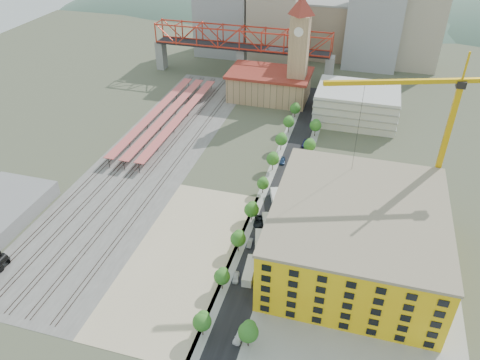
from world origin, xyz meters
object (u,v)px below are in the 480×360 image
(site_trailer_a, at_px, (250,271))
(site_trailer_b, at_px, (260,244))
(clock_tower, at_px, (299,42))
(car_0, at_px, (236,277))
(site_trailer_d, at_px, (276,200))
(tower_crane, at_px, (438,124))
(site_trailer_c, at_px, (267,224))
(construction_building, at_px, (356,235))

(site_trailer_a, distance_m, site_trailer_b, 11.33)
(clock_tower, bearing_deg, car_0, -87.53)
(site_trailer_d, bearing_deg, clock_tower, 76.67)
(clock_tower, distance_m, site_trailer_b, 105.60)
(site_trailer_a, relative_size, site_trailer_d, 0.98)
(clock_tower, height_order, site_trailer_d, clock_tower)
(site_trailer_a, distance_m, site_trailer_d, 33.61)
(clock_tower, xyz_separation_m, site_trailer_d, (8.00, -79.41, -27.30))
(car_0, bearing_deg, tower_crane, 31.71)
(clock_tower, height_order, site_trailer_b, clock_tower)
(site_trailer_c, distance_m, site_trailer_d, 12.77)
(tower_crane, distance_m, site_trailer_a, 65.63)
(tower_crane, xyz_separation_m, site_trailer_b, (-43.31, -26.79, -31.26))
(clock_tower, relative_size, site_trailer_b, 5.13)
(site_trailer_b, relative_size, car_0, 2.46)
(site_trailer_a, bearing_deg, site_trailer_b, 85.35)
(tower_crane, xyz_separation_m, car_0, (-46.31, -40.89, -31.95))
(site_trailer_c, xyz_separation_m, site_trailer_d, (0.00, 12.77, 0.20))
(site_trailer_b, bearing_deg, construction_building, -9.33)
(clock_tower, bearing_deg, tower_crane, -55.59)
(construction_building, height_order, site_trailer_b, construction_building)
(site_trailer_c, bearing_deg, car_0, -116.31)
(tower_crane, relative_size, site_trailer_d, 5.17)
(construction_building, bearing_deg, site_trailer_c, 163.27)
(construction_building, height_order, site_trailer_c, construction_building)
(construction_building, xyz_separation_m, site_trailer_a, (-26.00, -13.03, -8.04))
(clock_tower, bearing_deg, site_trailer_b, -85.50)
(site_trailer_b, relative_size, site_trailer_c, 1.15)
(construction_building, distance_m, site_trailer_a, 30.17)
(site_trailer_a, relative_size, site_trailer_b, 0.99)
(site_trailer_d, xyz_separation_m, car_0, (-3.00, -36.38, -0.70))
(tower_crane, bearing_deg, construction_building, -124.60)
(clock_tower, bearing_deg, construction_building, -71.22)
(site_trailer_c, bearing_deg, clock_tower, 75.89)
(site_trailer_a, relative_size, car_0, 2.42)
(construction_building, relative_size, site_trailer_c, 5.75)
(construction_building, xyz_separation_m, tower_crane, (17.31, 25.09, 23.24))
(site_trailer_b, relative_size, site_trailer_d, 0.99)
(car_0, bearing_deg, site_trailer_c, 73.03)
(clock_tower, distance_m, site_trailer_d, 84.35)
(site_trailer_b, bearing_deg, site_trailer_a, -103.06)
(site_trailer_a, bearing_deg, construction_building, 21.96)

